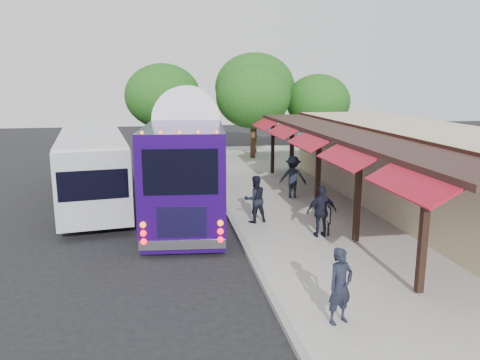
{
  "coord_description": "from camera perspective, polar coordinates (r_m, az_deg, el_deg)",
  "views": [
    {
      "loc": [
        -2.64,
        -14.22,
        5.55
      ],
      "look_at": [
        0.33,
        3.08,
        1.8
      ],
      "focal_mm": 35.0,
      "sensor_mm": 36.0,
      "label": 1
    }
  ],
  "objects": [
    {
      "name": "ground",
      "position": [
        15.49,
        0.74,
        -8.94
      ],
      "size": [
        90.0,
        90.0,
        0.0
      ],
      "primitive_type": "plane",
      "color": "black",
      "rests_on": "ground"
    },
    {
      "name": "sidewalk",
      "position": [
        20.5,
        12.56,
        -3.73
      ],
      "size": [
        10.0,
        40.0,
        0.15
      ],
      "primitive_type": "cube",
      "color": "#9E9B93",
      "rests_on": "ground"
    },
    {
      "name": "curb",
      "position": [
        19.21,
        -1.28,
        -4.5
      ],
      "size": [
        0.2,
        40.0,
        0.16
      ],
      "primitive_type": "cube",
      "color": "gray",
      "rests_on": "ground"
    },
    {
      "name": "station_shelter",
      "position": [
        21.61,
        21.12,
        1.38
      ],
      "size": [
        8.15,
        20.0,
        3.6
      ],
      "color": "tan",
      "rests_on": "ground"
    },
    {
      "name": "coach_bus",
      "position": [
        20.96,
        -6.37,
        3.01
      ],
      "size": [
        4.02,
        13.45,
        4.24
      ],
      "rotation": [
        0.0,
        0.0,
        -0.09
      ],
      "color": "#220756",
      "rests_on": "ground"
    },
    {
      "name": "city_bus",
      "position": [
        22.92,
        -17.55,
        2.08
      ],
      "size": [
        4.28,
        12.38,
        3.26
      ],
      "rotation": [
        0.0,
        0.0,
        0.14
      ],
      "color": "#96999E",
      "rests_on": "ground"
    },
    {
      "name": "ped_a",
      "position": [
        10.97,
        12.14,
        -12.52
      ],
      "size": [
        0.75,
        0.62,
        1.77
      ],
      "primitive_type": "imported",
      "rotation": [
        0.0,
        0.0,
        0.35
      ],
      "color": "black",
      "rests_on": "sidewalk"
    },
    {
      "name": "ped_b",
      "position": [
        18.03,
        1.85,
        -2.33
      ],
      "size": [
        1.02,
        0.86,
        1.84
      ],
      "primitive_type": "imported",
      "rotation": [
        0.0,
        0.0,
        3.34
      ],
      "color": "black",
      "rests_on": "sidewalk"
    },
    {
      "name": "ped_c",
      "position": [
        16.59,
        9.92,
        -3.81
      ],
      "size": [
        1.08,
        0.47,
        1.83
      ],
      "primitive_type": "imported",
      "rotation": [
        0.0,
        0.0,
        3.12
      ],
      "color": "black",
      "rests_on": "sidewalk"
    },
    {
      "name": "ped_d",
      "position": [
        21.93,
        6.46,
        0.36
      ],
      "size": [
        1.42,
        1.06,
        1.97
      ],
      "primitive_type": "imported",
      "rotation": [
        0.0,
        0.0,
        2.86
      ],
      "color": "black",
      "rests_on": "sidewalk"
    },
    {
      "name": "sign_board",
      "position": [
        16.76,
        10.77,
        -4.33
      ],
      "size": [
        0.12,
        0.49,
        1.08
      ],
      "rotation": [
        0.0,
        0.0,
        -0.15
      ],
      "color": "black",
      "rests_on": "sidewalk"
    },
    {
      "name": "tree_left",
      "position": [
        32.9,
        1.61,
        10.13
      ],
      "size": [
        5.21,
        5.21,
        6.67
      ],
      "color": "#382314",
      "rests_on": "ground"
    },
    {
      "name": "tree_mid",
      "position": [
        35.34,
        1.79,
        11.23
      ],
      "size": [
        5.91,
        5.91,
        7.57
      ],
      "color": "#382314",
      "rests_on": "ground"
    },
    {
      "name": "tree_right",
      "position": [
        35.2,
        9.49,
        9.39
      ],
      "size": [
        4.7,
        4.7,
        6.02
      ],
      "color": "#382314",
      "rests_on": "ground"
    },
    {
      "name": "tree_far",
      "position": [
        33.36,
        -9.38,
        10.05
      ],
      "size": [
        5.25,
        5.25,
        6.72
      ],
      "color": "#382314",
      "rests_on": "ground"
    }
  ]
}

